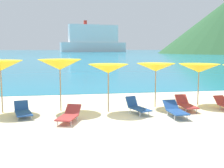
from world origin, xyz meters
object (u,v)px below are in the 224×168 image
at_px(lounge_chair_4, 137,107).
at_px(lounge_chair_7, 23,111).
at_px(lounge_chair_2, 69,115).
at_px(umbrella_6, 199,68).
at_px(umbrella_3, 60,65).
at_px(lounge_chair_0, 175,110).
at_px(lounge_chair_8, 186,104).
at_px(cruise_ship, 94,40).
at_px(umbrella_4, 108,69).
at_px(umbrella_5, 156,67).
at_px(umbrella_2, 0,66).

bearing_deg(lounge_chair_4, lounge_chair_7, 159.30).
height_order(lounge_chair_2, lounge_chair_4, lounge_chair_4).
bearing_deg(lounge_chair_7, umbrella_6, -6.90).
height_order(umbrella_3, lounge_chair_0, umbrella_3).
bearing_deg(lounge_chair_8, cruise_ship, 85.24).
relative_size(umbrella_3, umbrella_6, 1.13).
relative_size(umbrella_4, lounge_chair_4, 1.44).
bearing_deg(umbrella_4, lounge_chair_7, -174.14).
bearing_deg(cruise_ship, umbrella_5, -105.65).
height_order(umbrella_4, umbrella_6, umbrella_4).
relative_size(umbrella_6, lounge_chair_2, 1.28).
bearing_deg(umbrella_5, umbrella_3, -178.85).
xyz_separation_m(umbrella_5, umbrella_6, (2.30, 0.13, -0.08)).
relative_size(umbrella_5, lounge_chair_2, 1.32).
distance_m(umbrella_3, umbrella_4, 2.22).
bearing_deg(lounge_chair_2, cruise_ship, 103.80).
relative_size(umbrella_2, lounge_chair_8, 1.54).
bearing_deg(lounge_chair_0, lounge_chair_2, -179.46).
height_order(lounge_chair_0, lounge_chair_2, lounge_chair_0).
bearing_deg(umbrella_6, umbrella_5, -176.80).
height_order(umbrella_2, lounge_chair_4, umbrella_2).
bearing_deg(lounge_chair_4, umbrella_4, 135.61).
distance_m(umbrella_5, lounge_chair_0, 2.67).
height_order(lounge_chair_4, lounge_chair_7, lounge_chair_4).
bearing_deg(cruise_ship, lounge_chair_2, -106.75).
bearing_deg(umbrella_2, lounge_chair_0, -15.75).
height_order(umbrella_6, lounge_chair_8, umbrella_6).
xyz_separation_m(lounge_chair_0, lounge_chair_7, (-6.33, 1.07, -0.06)).
distance_m(umbrella_6, lounge_chair_2, 7.11).
height_order(umbrella_3, lounge_chair_8, umbrella_3).
distance_m(umbrella_5, lounge_chair_8, 2.25).
height_order(umbrella_2, umbrella_6, umbrella_2).
bearing_deg(umbrella_2, umbrella_5, 0.11).
xyz_separation_m(umbrella_4, lounge_chair_2, (-1.80, -1.53, -1.69)).
bearing_deg(lounge_chair_8, umbrella_6, 43.61).
height_order(umbrella_5, cruise_ship, cruise_ship).
bearing_deg(umbrella_6, umbrella_2, -179.14).
bearing_deg(umbrella_5, umbrella_6, 3.20).
height_order(umbrella_6, lounge_chair_2, umbrella_6).
distance_m(lounge_chair_0, lounge_chair_4, 1.65).
distance_m(umbrella_2, cruise_ship, 207.67).
bearing_deg(umbrella_5, lounge_chair_4, -134.71).
bearing_deg(cruise_ship, lounge_chair_7, -107.30).
xyz_separation_m(umbrella_4, lounge_chair_7, (-3.70, -0.38, -1.71)).
bearing_deg(umbrella_5, lounge_chair_8, -38.25).
xyz_separation_m(umbrella_4, cruise_ship, (20.69, 206.62, 7.16)).
relative_size(umbrella_3, lounge_chair_2, 1.45).
height_order(umbrella_6, cruise_ship, cruise_ship).
xyz_separation_m(lounge_chair_4, lounge_chair_7, (-4.91, 0.21, -0.06)).
bearing_deg(umbrella_6, umbrella_4, -170.77).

